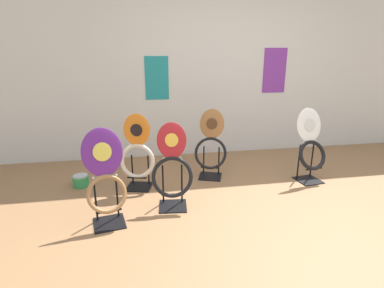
{
  "coord_description": "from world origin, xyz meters",
  "views": [
    {
      "loc": [
        -1.29,
        -2.15,
        1.52
      ],
      "look_at": [
        -0.72,
        0.99,
        0.55
      ],
      "focal_mm": 28.0,
      "sensor_mm": 36.0,
      "label": 1
    }
  ],
  "objects": [
    {
      "name": "toilet_seat_display_white_plain",
      "position": [
        0.74,
        1.0,
        0.43
      ],
      "size": [
        0.39,
        0.34,
        0.89
      ],
      "color": "black",
      "rests_on": "ground_plane"
    },
    {
      "name": "paint_can",
      "position": [
        -2.01,
        1.31,
        0.07
      ],
      "size": [
        0.19,
        0.19,
        0.14
      ],
      "color": "#2D8E4C",
      "rests_on": "ground_plane"
    },
    {
      "name": "toilet_seat_display_crimson_swirl",
      "position": [
        -0.99,
        0.64,
        0.4
      ],
      "size": [
        0.44,
        0.39,
        0.85
      ],
      "color": "black",
      "rests_on": "ground_plane"
    },
    {
      "name": "toilet_seat_display_orange_sun",
      "position": [
        -1.33,
        1.15,
        0.4
      ],
      "size": [
        0.42,
        0.34,
        0.88
      ],
      "color": "black",
      "rests_on": "ground_plane"
    },
    {
      "name": "toilet_seat_display_purple_note",
      "position": [
        -1.62,
        0.44,
        0.44
      ],
      "size": [
        0.41,
        0.4,
        0.88
      ],
      "color": "black",
      "rests_on": "ground_plane"
    },
    {
      "name": "ground_plane",
      "position": [
        0.0,
        0.0,
        0.0
      ],
      "size": [
        14.0,
        14.0,
        0.0
      ],
      "primitive_type": "plane",
      "color": "#8E6642"
    },
    {
      "name": "toilet_seat_display_woodgrain",
      "position": [
        -0.42,
        1.32,
        0.4
      ],
      "size": [
        0.44,
        0.36,
        0.86
      ],
      "color": "black",
      "rests_on": "ground_plane"
    },
    {
      "name": "wall_back",
      "position": [
        -0.0,
        2.29,
        1.3
      ],
      "size": [
        8.0,
        0.07,
        2.6
      ],
      "color": "silver",
      "rests_on": "ground_plane"
    }
  ]
}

